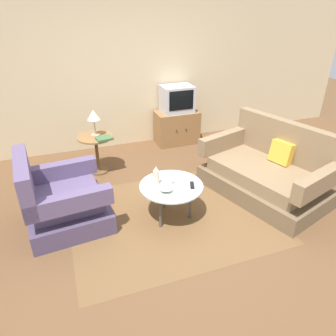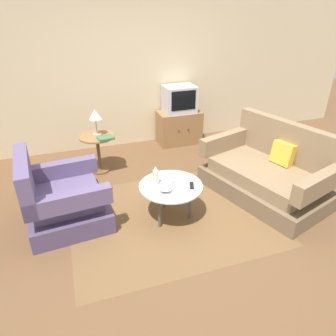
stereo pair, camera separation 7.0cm
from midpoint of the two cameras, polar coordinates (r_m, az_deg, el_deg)
ground_plane at (r=3.94m, az=1.95°, el=-8.58°), size 16.00×16.00×0.00m
back_wall at (r=5.61m, az=-6.95°, el=17.68°), size 9.00×0.12×2.70m
area_rug at (r=3.91m, az=1.01°, el=-8.89°), size 2.42×1.94×0.00m
armchair at (r=3.84m, az=-18.50°, el=-5.80°), size 0.99×0.99×0.92m
couch at (r=4.42m, az=18.42°, el=-1.01°), size 1.41×1.85×0.96m
coffee_table at (r=3.67m, az=1.08°, el=-3.74°), size 0.75×0.75×0.46m
side_table at (r=4.83m, az=-12.38°, el=4.02°), size 0.52×0.52×0.59m
tv_stand at (r=5.82m, az=2.40°, el=7.49°), size 0.78×0.47×0.60m
television at (r=5.66m, az=2.47°, el=12.58°), size 0.55×0.43×0.47m
table_lamp at (r=4.69m, az=-12.83°, el=9.33°), size 0.19×0.19×0.39m
vase at (r=3.62m, az=-1.73°, el=-1.40°), size 0.07×0.07×0.24m
mug at (r=3.65m, az=0.79°, el=-2.40°), size 0.13×0.09×0.09m
bowl at (r=3.52m, az=0.06°, el=-4.02°), size 0.16×0.16×0.04m
tv_remote_dark at (r=3.64m, az=4.93°, el=-3.22°), size 0.09×0.15×0.02m
tv_remote_silver at (r=3.87m, az=0.02°, el=-1.07°), size 0.14×0.17×0.02m
book at (r=4.62m, az=-10.96°, el=5.46°), size 0.25×0.20×0.03m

